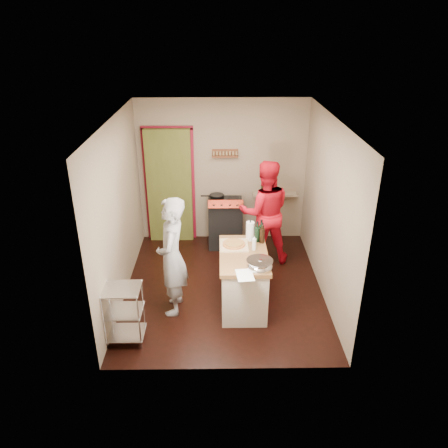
% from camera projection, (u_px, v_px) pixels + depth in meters
% --- Properties ---
extents(floor, '(3.50, 3.50, 0.00)m').
position_uv_depth(floor, '(224.00, 287.00, 6.80)').
color(floor, black).
rests_on(floor, ground).
extents(back_wall, '(3.00, 0.44, 2.60)m').
position_uv_depth(back_wall, '(187.00, 180.00, 7.92)').
color(back_wall, gray).
rests_on(back_wall, ground).
extents(left_wall, '(0.04, 3.50, 2.60)m').
position_uv_depth(left_wall, '(119.00, 211.00, 6.23)').
color(left_wall, gray).
rests_on(left_wall, ground).
extents(right_wall, '(0.04, 3.50, 2.60)m').
position_uv_depth(right_wall, '(328.00, 210.00, 6.27)').
color(right_wall, gray).
rests_on(right_wall, ground).
extents(ceiling, '(3.00, 3.50, 0.02)m').
position_uv_depth(ceiling, '(224.00, 119.00, 5.69)').
color(ceiling, white).
rests_on(ceiling, back_wall).
extents(stove, '(0.60, 0.63, 1.00)m').
position_uv_depth(stove, '(225.00, 222.00, 7.90)').
color(stove, black).
rests_on(stove, ground).
extents(wire_shelving, '(0.48, 0.40, 0.80)m').
position_uv_depth(wire_shelving, '(124.00, 312.00, 5.52)').
color(wire_shelving, silver).
rests_on(wire_shelving, ground).
extents(island, '(0.69, 1.29, 1.16)m').
position_uv_depth(island, '(244.00, 278.00, 6.20)').
color(island, '#B9B19D').
rests_on(island, ground).
extents(person_stripe, '(0.43, 0.64, 1.72)m').
position_uv_depth(person_stripe, '(172.00, 257.00, 5.93)').
color(person_stripe, '#A1A2A6').
rests_on(person_stripe, ground).
extents(person_red, '(0.90, 0.72, 1.78)m').
position_uv_depth(person_red, '(265.00, 212.00, 7.22)').
color(person_red, red).
rests_on(person_red, ground).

